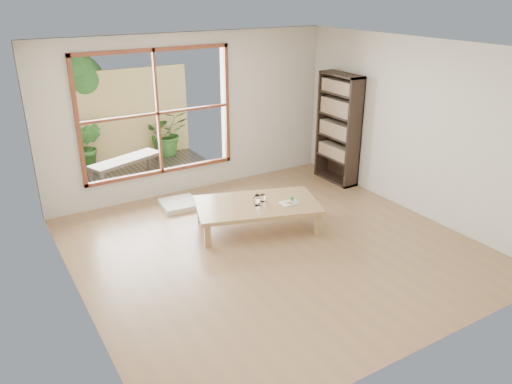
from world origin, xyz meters
TOP-DOWN VIEW (x-y plane):
  - ground at (0.00, 0.00)m, footprint 5.00×5.00m
  - low_table at (0.13, 0.58)m, footprint 1.95×1.47m
  - floor_cushion at (-0.56, 1.86)m, footprint 0.60×0.60m
  - bookshelf at (2.33, 1.48)m, footprint 0.31×0.86m
  - glass_tall at (0.09, 0.52)m, footprint 0.08×0.08m
  - glass_mid at (0.18, 0.68)m, footprint 0.06×0.06m
  - glass_short at (0.23, 0.61)m, footprint 0.08×0.08m
  - glass_small at (0.10, 0.60)m, footprint 0.07×0.07m
  - food_tray at (0.54, 0.35)m, footprint 0.26×0.19m
  - deck at (-0.60, 3.56)m, footprint 2.80×2.00m
  - garden_bench at (-0.93, 3.30)m, footprint 1.39×0.84m
  - bamboo_fence at (-0.60, 4.56)m, footprint 2.80×0.06m
  - shrub_right at (0.27, 4.38)m, footprint 0.91×0.81m
  - shrub_left at (-1.34, 4.23)m, footprint 0.63×0.57m
  - garden_tree at (-1.28, 4.86)m, footprint 1.04×0.85m

SIDE VIEW (x-z plane):
  - ground at x=0.00m, z-range 0.00..0.00m
  - deck at x=-0.60m, z-range -0.03..0.03m
  - floor_cushion at x=-0.56m, z-range 0.00..0.08m
  - low_table at x=0.13m, z-range 0.14..0.52m
  - garden_bench at x=-0.93m, z-range 0.18..0.60m
  - food_tray at x=0.54m, z-range 0.36..0.44m
  - glass_small at x=0.10m, z-range 0.38..0.46m
  - glass_mid at x=0.18m, z-range 0.38..0.47m
  - glass_short at x=0.23m, z-range 0.38..0.48m
  - glass_tall at x=0.09m, z-range 0.38..0.52m
  - shrub_left at x=-1.34m, z-range 0.03..0.95m
  - shrub_right at x=0.27m, z-range 0.03..0.95m
  - bamboo_fence at x=-0.60m, z-range 0.00..1.80m
  - bookshelf at x=2.33m, z-range 0.00..1.91m
  - garden_tree at x=-1.28m, z-range 0.52..2.74m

